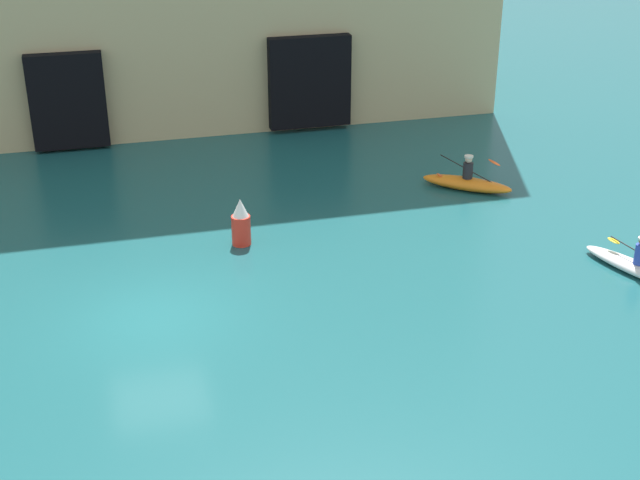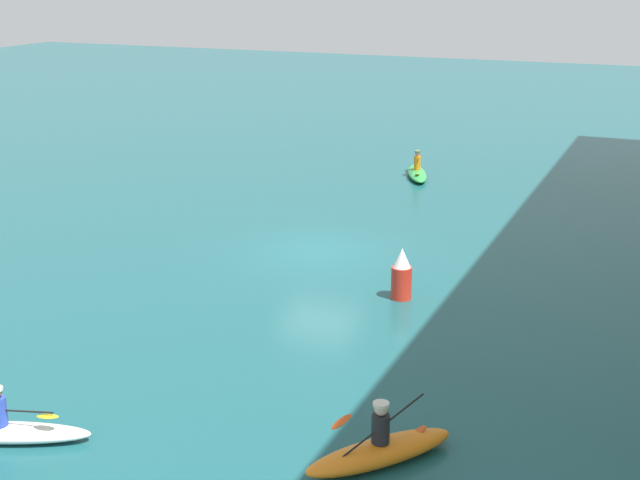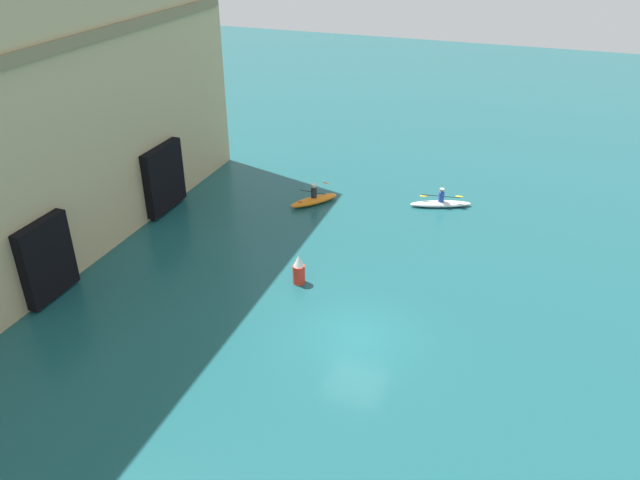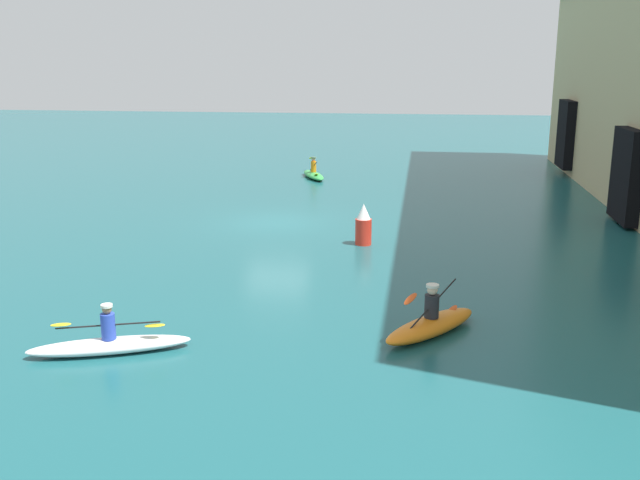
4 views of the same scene
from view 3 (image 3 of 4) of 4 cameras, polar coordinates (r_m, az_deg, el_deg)
The scene contains 4 objects.
ground_plane at distance 25.30m, azimuth 3.41°, elevation -8.78°, with size 120.00×120.00×0.00m, color #195156.
kayak_white at distance 36.07m, azimuth 10.98°, elevation 3.33°, with size 1.88×3.48×1.11m.
kayak_orange at distance 35.73m, azimuth -0.56°, elevation 3.71°, with size 2.88×2.49×1.21m.
marker_buoy at distance 28.17m, azimuth -1.95°, elevation -2.77°, with size 0.56×0.56×1.43m.
Camera 3 is at (-19.33, -5.37, 15.41)m, focal length 35.00 mm.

